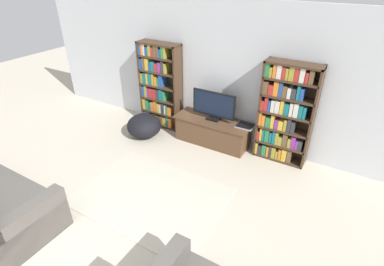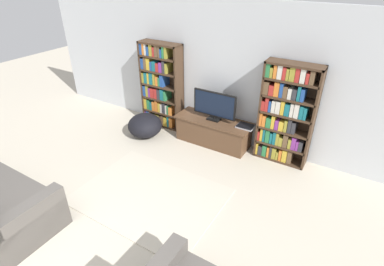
% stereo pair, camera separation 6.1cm
% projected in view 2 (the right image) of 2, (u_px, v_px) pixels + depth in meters
% --- Properties ---
extents(wall_back, '(8.80, 0.06, 2.60)m').
position_uv_depth(wall_back, '(230.00, 75.00, 5.44)').
color(wall_back, silver).
rests_on(wall_back, ground_plane).
extents(bookshelf_left, '(0.89, 0.30, 1.76)m').
position_uv_depth(bookshelf_left, '(160.00, 86.00, 6.17)').
color(bookshelf_left, '#422D1E').
rests_on(bookshelf_left, ground_plane).
extents(bookshelf_right, '(0.89, 0.30, 1.76)m').
position_uv_depth(bookshelf_right, '(285.00, 114.00, 5.00)').
color(bookshelf_right, '#422D1E').
rests_on(bookshelf_right, ground_plane).
extents(tv_stand, '(1.47, 0.53, 0.50)m').
position_uv_depth(tv_stand, '(213.00, 131.00, 5.77)').
color(tv_stand, brown).
rests_on(tv_stand, ground_plane).
extents(television, '(0.85, 0.16, 0.56)m').
position_uv_depth(television, '(214.00, 105.00, 5.50)').
color(television, black).
rests_on(television, tv_stand).
extents(laptop, '(0.31, 0.25, 0.03)m').
position_uv_depth(laptop, '(246.00, 126.00, 5.40)').
color(laptop, '#B7B7BC').
rests_on(laptop, tv_stand).
extents(area_rug, '(2.11, 1.59, 0.02)m').
position_uv_depth(area_rug, '(150.00, 196.00, 4.55)').
color(area_rug, beige).
rests_on(area_rug, ground_plane).
extents(beanbag_ottoman, '(0.68, 0.68, 0.46)m').
position_uv_depth(beanbag_ottoman, '(145.00, 125.00, 6.02)').
color(beanbag_ottoman, black).
rests_on(beanbag_ottoman, ground_plane).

